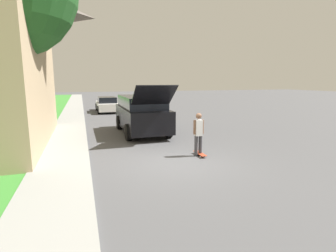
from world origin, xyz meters
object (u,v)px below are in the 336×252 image
at_px(car_down_street, 107,104).
at_px(skateboard, 200,154).
at_px(skateboarder, 198,133).
at_px(suv_parked, 141,113).

xyz_separation_m(car_down_street, skateboard, (1.92, -15.47, -0.57)).
bearing_deg(skateboarder, skateboard, 1.89).
relative_size(car_down_street, skateboarder, 2.86).
bearing_deg(skateboarder, suv_parked, 102.08).
height_order(car_down_street, skateboarder, skateboarder).
distance_m(suv_parked, skateboard, 5.08).
xyz_separation_m(suv_parked, car_down_street, (-0.80, 10.61, -0.40)).
height_order(suv_parked, skateboarder, suv_parked).
bearing_deg(skateboard, skateboarder, -178.11).
relative_size(suv_parked, skateboarder, 3.49).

